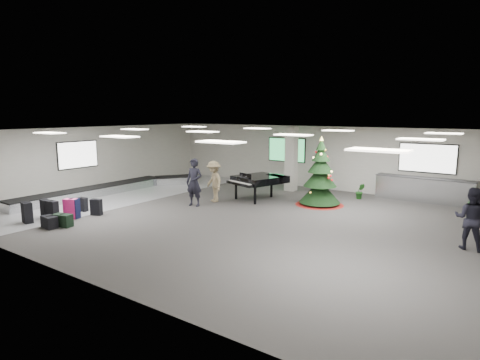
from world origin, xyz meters
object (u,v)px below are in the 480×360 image
Objects in this scene: baggage_carousel at (111,189)px; traveler_a at (194,182)px; grand_piano at (258,180)px; christmas_tree at (320,182)px; traveler_bench at (471,219)px; service_counter at (424,189)px; pink_suitcase at (71,209)px; potted_plant_right at (474,201)px; potted_plant_left at (360,191)px; traveler_b at (214,181)px.

traveler_a reaches higher than baggage_carousel.
grand_piano is 1.30× the size of traveler_a.
traveler_bench is at bearing -25.34° from christmas_tree.
traveler_bench is at bearing 2.94° from baggage_carousel.
grand_piano is (-6.23, -3.80, 0.35)m from service_counter.
baggage_carousel is at bearing 100.12° from pink_suitcase.
traveler_a reaches higher than pink_suitcase.
traveler_a is 1.11× the size of traveler_bench.
pink_suitcase is 9.94m from christmas_tree.
traveler_bench is at bearing -86.31° from potted_plant_right.
potted_plant_right is (2.01, -0.68, -0.13)m from service_counter.
christmas_tree is (-3.49, -3.19, 0.45)m from service_counter.
christmas_tree is at bearing -20.56° from traveler_bench.
christmas_tree reaches higher than potted_plant_left.
baggage_carousel is 7.26m from grand_piano.
pink_suitcase is at bearing -89.01° from traveler_b.
grand_piano is 4.70m from potted_plant_left.
traveler_bench is 6.88m from potted_plant_left.
traveler_a is (-1.50, -2.58, 0.10)m from grand_piano.
service_counter is 4.87× the size of potted_plant_right.
christmas_tree reaches higher than traveler_bench.
baggage_carousel is at bearing 7.72° from traveler_bench.
traveler_a is at bearing -149.66° from potted_plant_right.
service_counter is 6.41m from traveler_bench.
traveler_b is at bearing 38.95° from pink_suitcase.
pink_suitcase is at bearing -103.03° from grand_piano.
christmas_tree is at bearing -155.55° from potted_plant_right.
baggage_carousel is 16.04m from potted_plant_right.
potted_plant_right is (5.50, 2.50, -0.58)m from christmas_tree.
pink_suitcase is 12.21m from potted_plant_left.
traveler_bench is 2.17× the size of potted_plant_right.
traveler_b is at bearing -145.10° from service_counter.
pink_suitcase is 0.92× the size of potted_plant_right.
traveler_a is at bearing -140.44° from service_counter.
baggage_carousel is 11.83m from potted_plant_left.
pink_suitcase is at bearing -54.58° from baggage_carousel.
traveler_bench reaches higher than potted_plant_right.
christmas_tree is (9.35, 3.55, 0.79)m from baggage_carousel.
traveler_bench reaches higher than potted_plant_left.
pink_suitcase is at bearing -133.75° from service_counter.
potted_plant_left is at bearing 64.13° from christmas_tree.
service_counter is at bearing 48.23° from grand_piano.
potted_plant_left is (-2.46, -1.06, -0.18)m from service_counter.
potted_plant_right is at bearing -18.79° from service_counter.
pink_suitcase is at bearing -129.66° from traveler_a.
potted_plant_right reaches higher than potted_plant_left.
traveler_a is 7.52m from potted_plant_left.
service_counter is at bearing 23.30° from potted_plant_left.
baggage_carousel is 11.68× the size of potted_plant_right.
grand_piano is 3.58× the size of potted_plant_left.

